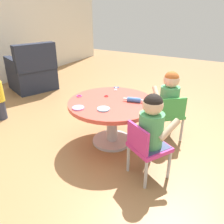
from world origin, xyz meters
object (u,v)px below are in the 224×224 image
Objects in this scene: child_chair_right at (169,114)px; rolling_pin at (134,100)px; seated_child_right at (170,94)px; seated_child_left at (152,123)px; craft_table at (112,111)px; armchair_dark at (33,73)px; craft_scissors at (116,88)px; child_chair_left at (146,147)px.

rolling_pin reaches higher than child_chair_right.
seated_child_right is at bearing -41.22° from rolling_pin.
craft_table is at bearing 60.64° from seated_child_left.
armchair_dark is 6.48× the size of craft_scissors.
child_chair_left is 1.04m from craft_scissors.
seated_child_right is (0.74, 0.07, 0.00)m from seated_child_left.
child_chair_right is at bearing 3.90° from seated_child_left.
seated_child_right is 2.23× the size of rolling_pin.
craft_table is 1.01× the size of armchair_dark.
seated_child_left is at bearing -29.81° from child_chair_left.
craft_table is 1.83× the size of seated_child_left.
seated_child_right is 0.43m from rolling_pin.
armchair_dark reaches higher than craft_scissors.
rolling_pin is at bearing -127.83° from craft_scissors.
rolling_pin is 1.60× the size of craft_scissors.
seated_child_right is 0.66m from craft_scissors.
seated_child_right is at bearing 4.01° from child_chair_left.
rolling_pin is at bearing 36.55° from child_chair_left.
armchair_dark reaches higher than seated_child_right.
craft_scissors is at bearing 92.80° from seated_child_right.
craft_table is at bearing 127.27° from child_chair_right.
rolling_pin is (-0.29, 0.31, 0.22)m from child_chair_right.
child_chair_right is at bearing -89.86° from craft_scissors.
rolling_pin is at bearing -64.05° from craft_table.
rolling_pin is (0.45, 0.34, 0.22)m from child_chair_left.
rolling_pin is at bearing 133.43° from child_chair_right.
seated_child_left is (-0.32, -0.56, 0.15)m from craft_table.
seated_child_left is at bearing -139.64° from rolling_pin.
seated_child_right is (0.03, 0.03, 0.23)m from child_chair_right.
craft_table is 0.65m from child_chair_left.
armchair_dark is 4.04× the size of rolling_pin.
craft_table is at bearing 130.80° from seated_child_right.
seated_child_left is 2.23× the size of rolling_pin.
child_chair_left is at bearing -177.81° from child_chair_right.
craft_scissors is at bearing 90.14° from child_chair_right.
rolling_pin is at bearing 138.78° from seated_child_right.
armchair_dark reaches higher than child_chair_left.
seated_child_right is (0.77, 0.05, 0.23)m from child_chair_left.
craft_table is 1.74× the size of child_chair_left.
armchair_dark is at bearing 76.70° from craft_scissors.
armchair_dark is (0.47, 2.67, 0.00)m from child_chair_right.
child_chair_left reaches higher than craft_scissors.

